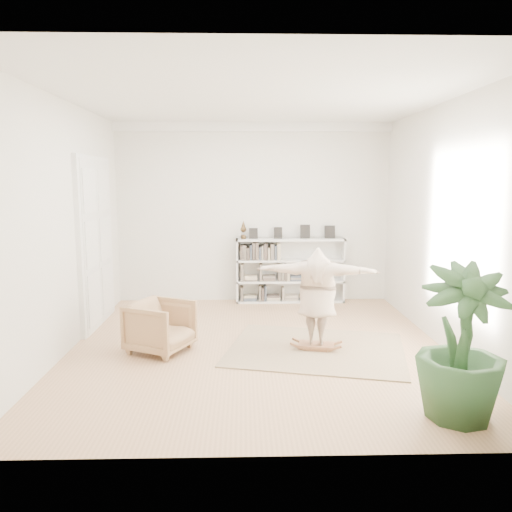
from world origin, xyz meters
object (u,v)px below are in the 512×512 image
at_px(bookshelf, 290,271).
at_px(houseplant, 462,343).
at_px(rocker_board, 316,345).
at_px(person, 317,294).
at_px(armchair, 160,327).

height_order(bookshelf, houseplant, bookshelf).
height_order(bookshelf, rocker_board, bookshelf).
relative_size(person, houseplant, 1.08).
bearing_deg(armchair, houseplant, -96.31).
xyz_separation_m(bookshelf, armchair, (-2.15, -2.97, -0.27)).
xyz_separation_m(person, houseplant, (1.16, -2.16, -0.03)).
distance_m(rocker_board, person, 0.77).
relative_size(armchair, houseplant, 0.50).
relative_size(bookshelf, armchair, 2.71).
relative_size(rocker_board, houseplant, 0.35).
bearing_deg(houseplant, rocker_board, 118.24).
xyz_separation_m(rocker_board, houseplant, (1.16, -2.16, 0.74)).
relative_size(bookshelf, person, 1.26).
bearing_deg(rocker_board, armchair, -166.58).
bearing_deg(person, houseplant, 131.72).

